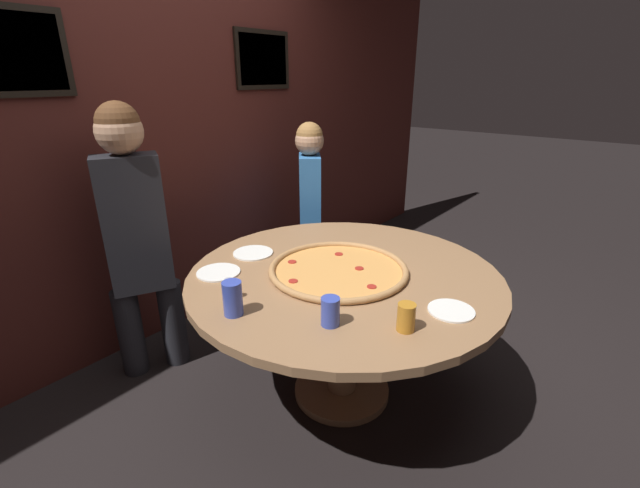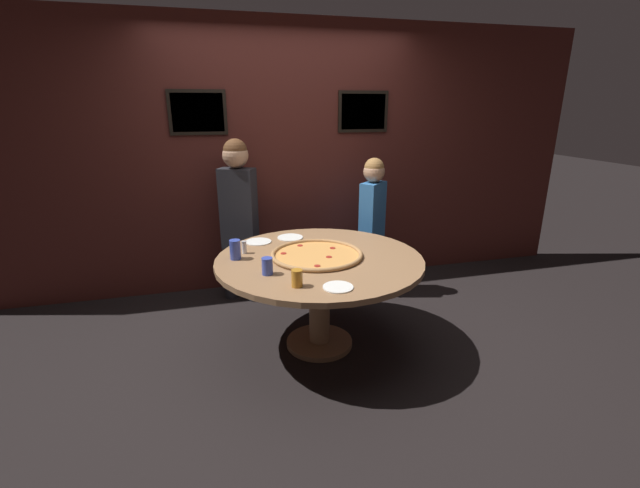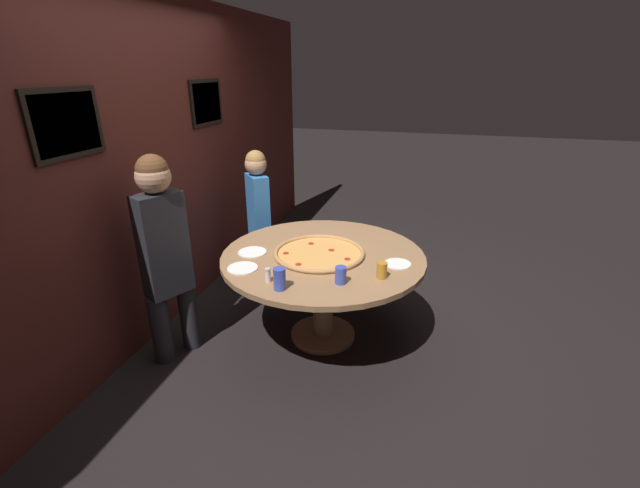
# 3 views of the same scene
# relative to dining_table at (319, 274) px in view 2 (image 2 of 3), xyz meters

# --- Properties ---
(ground_plane) EXTENTS (24.00, 24.00, 0.00)m
(ground_plane) POSITION_rel_dining_table_xyz_m (0.00, 0.00, -0.61)
(ground_plane) COLOR black
(back_wall) EXTENTS (6.40, 0.08, 2.60)m
(back_wall) POSITION_rel_dining_table_xyz_m (0.00, 1.37, 0.70)
(back_wall) COLOR #4C1E19
(back_wall) RESTS_ON ground_plane
(dining_table) EXTENTS (1.54, 1.54, 0.74)m
(dining_table) POSITION_rel_dining_table_xyz_m (0.00, 0.00, 0.00)
(dining_table) COLOR #936B47
(dining_table) RESTS_ON ground_plane
(giant_pizza) EXTENTS (0.69, 0.69, 0.03)m
(giant_pizza) POSITION_rel_dining_table_xyz_m (-0.01, 0.03, 0.15)
(giant_pizza) COLOR #E0994C
(giant_pizza) RESTS_ON dining_table
(drink_cup_by_shaker) EXTENTS (0.07, 0.07, 0.11)m
(drink_cup_by_shaker) POSITION_rel_dining_table_xyz_m (-0.27, -0.48, 0.19)
(drink_cup_by_shaker) COLOR #BC7A23
(drink_cup_by_shaker) RESTS_ON dining_table
(drink_cup_far_left) EXTENTS (0.07, 0.07, 0.12)m
(drink_cup_far_left) POSITION_rel_dining_table_xyz_m (-0.42, -0.23, 0.19)
(drink_cup_far_left) COLOR #384CB7
(drink_cup_far_left) RESTS_ON dining_table
(drink_cup_beside_pizza) EXTENTS (0.08, 0.08, 0.15)m
(drink_cup_beside_pizza) POSITION_rel_dining_table_xyz_m (-0.61, 0.12, 0.21)
(drink_cup_beside_pizza) COLOR #384CB7
(drink_cup_beside_pizza) RESTS_ON dining_table
(white_plate_right_side) EXTENTS (0.21, 0.21, 0.01)m
(white_plate_right_side) POSITION_rel_dining_table_xyz_m (-0.40, 0.48, 0.14)
(white_plate_right_side) COLOR white
(white_plate_right_side) RESTS_ON dining_table
(white_plate_near_front) EXTENTS (0.19, 0.19, 0.01)m
(white_plate_near_front) POSITION_rel_dining_table_xyz_m (-0.03, -0.56, 0.14)
(white_plate_near_front) COLOR white
(white_plate_near_front) RESTS_ON dining_table
(white_plate_far_back) EXTENTS (0.22, 0.22, 0.01)m
(white_plate_far_back) POSITION_rel_dining_table_xyz_m (-0.12, 0.53, 0.14)
(white_plate_far_back) COLOR white
(white_plate_far_back) RESTS_ON dining_table
(condiment_shaker) EXTENTS (0.04, 0.04, 0.10)m
(condiment_shaker) POSITION_rel_dining_table_xyz_m (-0.53, 0.23, 0.18)
(condiment_shaker) COLOR silver
(condiment_shaker) RESTS_ON dining_table
(diner_side_left) EXTENTS (0.40, 0.30, 1.54)m
(diner_side_left) POSITION_rel_dining_table_xyz_m (-0.51, 1.02, 0.27)
(diner_side_left) COLOR #232328
(diner_side_left) RESTS_ON ground_plane
(diner_side_right) EXTENTS (0.33, 0.31, 1.35)m
(diner_side_right) POSITION_rel_dining_table_xyz_m (0.75, 0.85, 0.16)
(diner_side_right) COLOR #232328
(diner_side_right) RESTS_ON ground_plane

